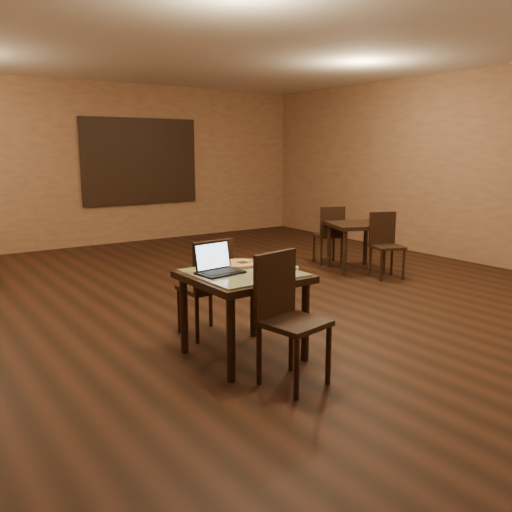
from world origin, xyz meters
TOP-DOWN VIEW (x-y plane):
  - ground at (0.00, 0.00)m, footprint 10.00×10.00m
  - wall_back at (0.00, 5.00)m, footprint 8.00×0.02m
  - wall_right at (4.00, 0.00)m, footprint 0.02×10.00m
  - ceiling at (0.00, 0.00)m, footprint 8.00×10.00m
  - mural at (0.50, 4.96)m, footprint 2.34×0.05m
  - tiled_table at (-1.24, -1.27)m, footprint 0.94×0.94m
  - chair_main_near at (-1.26, -1.88)m, footprint 0.52×0.52m
  - chair_main_far at (-1.24, -0.65)m, footprint 0.42×0.42m
  - laptop at (-1.44, -1.16)m, footprint 0.39×0.32m
  - plate at (-1.02, -1.45)m, footprint 0.27×0.27m
  - pizza_slice at (-1.02, -1.45)m, footprint 0.25×0.25m
  - pizza_pan at (-1.12, -1.03)m, footprint 0.38×0.38m
  - pizza_whole at (-1.12, -1.03)m, footprint 0.34×0.34m
  - spatula at (-1.10, -1.05)m, footprint 0.13×0.24m
  - napkin_roll at (-0.84, -1.41)m, footprint 0.10×0.15m
  - other_table_a at (2.04, 0.65)m, footprint 0.98×0.98m
  - other_table_a_chair_near at (2.07, 0.11)m, footprint 0.51×0.51m
  - other_table_a_chair_far at (2.01, 1.19)m, footprint 0.51×0.51m

SIDE VIEW (x-z plane):
  - ground at x=0.00m, z-range 0.00..0.00m
  - other_table_a_chair_near at x=2.07m, z-range 0.06..0.98m
  - other_table_a_chair_far at x=2.01m, z-range 0.06..0.98m
  - chair_main_far at x=-1.24m, z-range 0.06..1.03m
  - chair_main_near at x=-1.26m, z-range 0.07..1.09m
  - other_table_a at x=2.04m, z-range 0.23..0.94m
  - tiled_table at x=-1.24m, z-range 0.28..1.04m
  - pizza_pan at x=-1.12m, z-range 0.76..0.77m
  - plate at x=-1.02m, z-range 0.76..0.78m
  - napkin_roll at x=-0.84m, z-range 0.76..0.80m
  - pizza_whole at x=-1.12m, z-range 0.77..0.79m
  - pizza_slice at x=-1.02m, z-range 0.78..0.80m
  - spatula at x=-1.10m, z-range 0.79..0.79m
  - laptop at x=-1.44m, z-range 0.70..0.95m
  - wall_back at x=0.00m, z-range 0.00..3.00m
  - wall_right at x=4.00m, z-range 0.00..3.00m
  - mural at x=0.50m, z-range 0.73..2.37m
  - ceiling at x=0.00m, z-range 2.99..3.01m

